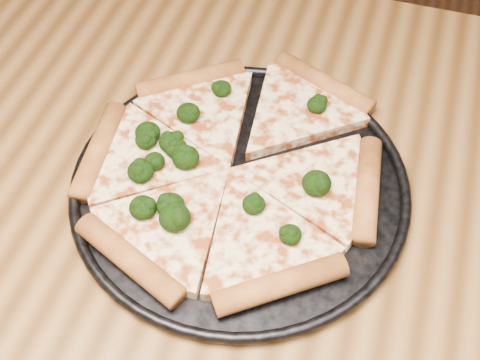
% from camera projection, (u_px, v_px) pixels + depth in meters
% --- Properties ---
extents(dining_table, '(1.20, 0.90, 0.75)m').
position_uv_depth(dining_table, '(226.00, 287.00, 0.71)').
color(dining_table, brown).
rests_on(dining_table, ground).
extents(pizza_pan, '(0.36, 0.36, 0.02)m').
position_uv_depth(pizza_pan, '(240.00, 185.00, 0.67)').
color(pizza_pan, black).
rests_on(pizza_pan, dining_table).
extents(pizza, '(0.33, 0.37, 0.03)m').
position_uv_depth(pizza, '(232.00, 167.00, 0.68)').
color(pizza, '#FFDD9C').
rests_on(pizza, pizza_pan).
extents(broccoli_florets, '(0.22, 0.22, 0.02)m').
position_uv_depth(broccoli_florets, '(196.00, 166.00, 0.67)').
color(broccoli_florets, black).
rests_on(broccoli_florets, pizza).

